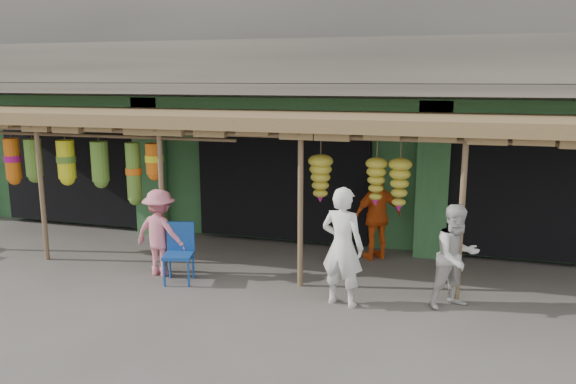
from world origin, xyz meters
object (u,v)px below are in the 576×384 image
(blue_chair, at_px, (179,249))
(person_front, at_px, (342,247))
(person_right, at_px, (456,257))
(person_vendor, at_px, (377,216))
(person_shopper, at_px, (160,233))

(blue_chair, distance_m, person_front, 2.88)
(person_right, bearing_deg, blue_chair, 144.35)
(person_right, relative_size, person_vendor, 0.94)
(person_vendor, distance_m, person_shopper, 4.02)
(blue_chair, bearing_deg, person_front, -19.62)
(person_front, xyz_separation_m, person_shopper, (-3.29, 0.43, -0.15))
(person_shopper, bearing_deg, person_right, -173.24)
(blue_chair, relative_size, person_shopper, 0.66)
(person_shopper, bearing_deg, person_vendor, -143.78)
(person_front, relative_size, person_right, 1.16)
(person_right, bearing_deg, person_vendor, 88.42)
(blue_chair, bearing_deg, person_vendor, 19.96)
(person_right, distance_m, person_shopper, 4.94)
(person_front, xyz_separation_m, person_right, (1.65, 0.37, -0.12))
(person_right, height_order, person_shopper, person_right)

